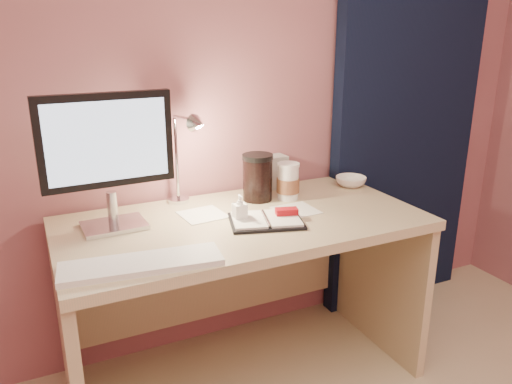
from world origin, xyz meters
name	(u,v)px	position (x,y,z in m)	size (l,w,h in m)	color
room	(393,92)	(0.95, 1.69, 1.14)	(3.50, 3.50, 3.50)	#C6B28E
desk	(236,264)	(0.00, 1.45, 0.50)	(1.40, 0.70, 0.73)	tan
monitor	(107,150)	(-0.47, 1.50, 1.03)	(0.47, 0.17, 0.50)	silver
keyboard	(142,264)	(-0.45, 1.14, 0.74)	(0.49, 0.15, 0.02)	white
planner	(268,220)	(0.07, 1.31, 0.74)	(0.32, 0.27, 0.04)	black
paper_a	(203,215)	(-0.13, 1.49, 0.73)	(0.17, 0.17, 0.00)	white
paper_b	(296,210)	(0.23, 1.37, 0.73)	(0.16, 0.16, 0.00)	white
coffee_cup	(288,182)	(0.27, 1.52, 0.80)	(0.10, 0.10, 0.16)	white
bowl	(351,181)	(0.63, 1.56, 0.75)	(0.14, 0.14, 0.04)	white
lotion_bottle	(240,209)	(-0.02, 1.36, 0.78)	(0.05, 0.05, 0.11)	white
dark_jar	(258,180)	(0.15, 1.57, 0.82)	(0.13, 0.13, 0.18)	black
product_box	(275,172)	(0.30, 1.69, 0.81)	(0.10, 0.08, 0.15)	silver
desk_lamp	(175,151)	(-0.20, 1.59, 0.97)	(0.14, 0.24, 0.39)	silver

